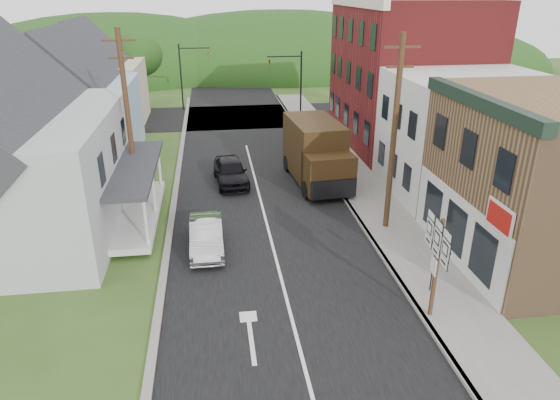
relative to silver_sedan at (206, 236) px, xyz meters
name	(u,v)px	position (x,y,z in m)	size (l,w,h in m)	color
ground	(280,275)	(2.91, -2.59, -0.66)	(120.00, 120.00, 0.00)	#2D4719
road	(257,185)	(2.91, 7.41, -0.66)	(9.00, 90.00, 0.02)	black
cross_road	(239,117)	(2.91, 24.41, -0.66)	(60.00, 9.00, 0.02)	black
sidewalk_right	(364,192)	(8.81, 5.41, -0.59)	(2.80, 55.00, 0.15)	slate
curb_right	(341,193)	(7.46, 5.41, -0.59)	(0.20, 55.00, 0.15)	slate
curb_left	(174,202)	(-1.74, 5.41, -0.60)	(0.30, 55.00, 0.12)	slate
storefront_tan	(557,180)	(14.21, -2.59, 2.84)	(8.00, 8.00, 7.00)	brown
storefront_white	(467,136)	(14.21, 4.91, 2.59)	(8.00, 7.00, 6.50)	silver
storefront_red	(406,75)	(14.21, 14.41, 4.34)	(8.00, 12.00, 10.00)	maroon
house_blue	(79,103)	(-8.09, 14.41, 3.03)	(7.14, 8.16, 7.28)	#90A9C5
house_cream	(98,80)	(-8.59, 23.41, 3.03)	(7.14, 8.16, 7.28)	#C6B499
utility_pole_right	(394,134)	(8.51, 0.91, 3.99)	(1.60, 0.26, 9.00)	#472D19
utility_pole_left	(128,119)	(-3.59, 5.41, 3.99)	(1.60, 0.26, 9.00)	#472D19
traffic_signal_right	(293,80)	(7.21, 20.91, 3.09)	(2.87, 0.20, 6.00)	black
traffic_signal_left	(188,69)	(-1.39, 27.91, 3.09)	(2.87, 0.20, 6.00)	black
tree_left_d	(136,55)	(-6.09, 29.41, 4.22)	(4.80, 4.80, 6.94)	#382616
forested_ridge	(226,70)	(2.91, 52.41, -0.66)	(90.00, 30.00, 16.00)	#173710
silver_sedan	(206,236)	(0.00, 0.00, 0.00)	(1.41, 4.03, 1.33)	#B9B9BF
dark_sedan	(231,171)	(1.45, 7.92, 0.08)	(1.77, 4.39, 1.50)	black
delivery_van	(317,153)	(6.44, 7.41, 1.16)	(3.13, 6.65, 3.61)	#301F0D
route_sign_cluster	(437,255)	(7.65, -6.10, 1.87)	(0.26, 2.10, 3.68)	#472D19
warning_sign	(434,256)	(8.31, -4.66, 0.95)	(0.11, 0.63, 2.29)	black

